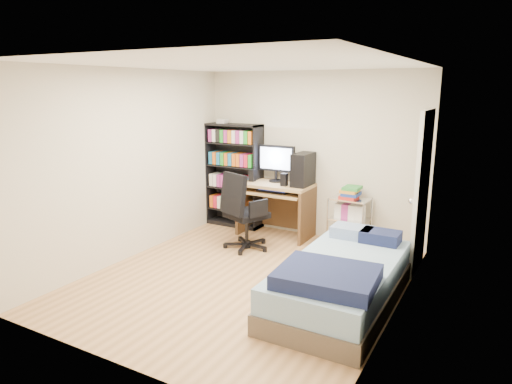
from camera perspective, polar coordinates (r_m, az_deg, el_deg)
The scene contains 7 objects.
room at distance 5.21m, azimuth -1.41°, elevation 1.84°, with size 3.58×4.08×2.58m.
media_shelf at distance 7.48m, azimuth -2.78°, elevation 2.24°, with size 0.95×0.32×1.75m.
computer_desk at distance 6.97m, azimuth 3.52°, elevation 0.47°, with size 1.10×0.64×1.39m.
office_chair at distance 6.48m, azimuth -1.52°, elevation -4.11°, with size 0.86×0.86×1.11m.
wire_cart at distance 6.65m, azimuth 11.67°, elevation -1.94°, with size 0.56×0.42×0.88m.
bed at distance 4.97m, azimuth 10.56°, elevation -10.85°, with size 1.06×2.12×0.60m.
door at distance 5.95m, azimuth 20.01°, elevation -0.01°, with size 0.12×0.80×2.00m.
Camera 1 is at (2.60, -4.40, 2.25)m, focal length 32.00 mm.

